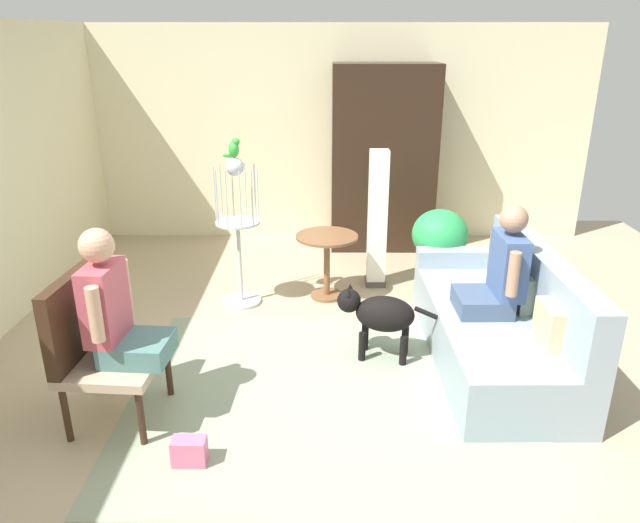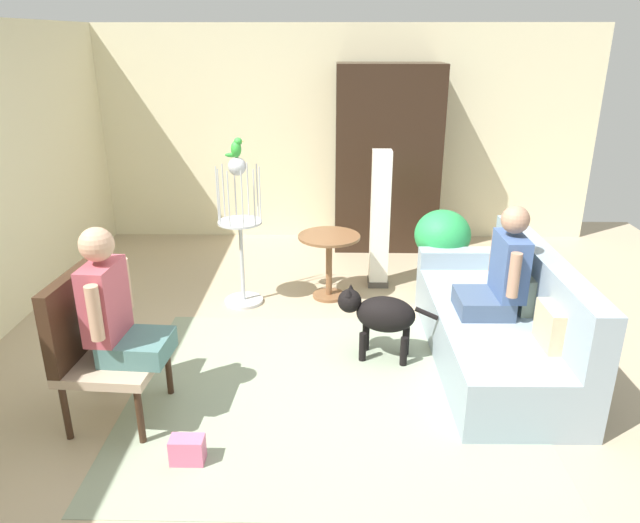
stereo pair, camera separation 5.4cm
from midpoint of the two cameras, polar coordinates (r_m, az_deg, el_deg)
name	(u,v)px [view 2 (the right image)]	position (r m, az deg, el deg)	size (l,w,h in m)	color
ground_plane	(335,377)	(4.43, 1.79, -11.16)	(7.95, 7.95, 0.00)	tan
back_wall	(335,135)	(7.21, 1.70, 12.16)	(6.15, 0.12, 2.50)	beige
area_rug	(329,394)	(4.24, 1.24, -12.68)	(2.77, 2.37, 0.01)	gray
couch	(501,324)	(4.73, 17.42, -5.83)	(0.89, 2.05, 0.87)	#8EA0AD
armchair	(94,339)	(4.02, -20.73, -7.03)	(0.61, 0.67, 0.98)	#382316
person_on_couch	(501,272)	(4.52, 17.47, -1.02)	(0.46, 0.56, 0.82)	#40526F
person_on_armchair	(114,308)	(3.86, -18.93, -4.25)	(0.49, 0.52, 0.86)	#47716F
round_end_table	(329,254)	(5.54, 1.16, 0.69)	(0.58, 0.58, 0.63)	brown
dog	(380,314)	(4.54, 6.21, -5.10)	(0.76, 0.36, 0.58)	black
bird_cage_stand	(240,232)	(5.38, -7.43, 2.88)	(0.40, 0.40, 1.38)	silver
parrot	(236,148)	(5.19, -7.83, 10.84)	(0.17, 0.10, 0.17)	green
potted_plant	(442,240)	(5.64, 12.02, 2.09)	(0.52, 0.52, 0.85)	beige
column_lamp	(380,221)	(5.77, 6.09, 3.94)	(0.20, 0.20, 1.36)	#4C4742
armoire_cabinet	(387,159)	(6.87, 6.73, 9.84)	(1.18, 0.56, 2.09)	black
handbag	(187,450)	(3.70, -12.29, -17.43)	(0.20, 0.12, 0.17)	#D8668C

